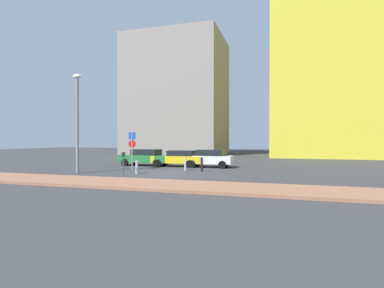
{
  "coord_description": "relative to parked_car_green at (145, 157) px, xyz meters",
  "views": [
    {
      "loc": [
        7.6,
        -19.02,
        2.31
      ],
      "look_at": [
        1.32,
        1.65,
        2.03
      ],
      "focal_mm": 28.05,
      "sensor_mm": 36.0,
      "label": 1
    }
  ],
  "objects": [
    {
      "name": "traffic_bollard_near",
      "position": [
        2.35,
        -6.19,
        -0.32
      ],
      "size": [
        0.18,
        0.18,
        0.93
      ],
      "primitive_type": "cylinder",
      "color": "#B7B7BC",
      "rests_on": "ground"
    },
    {
      "name": "street_lamp",
      "position": [
        -1.79,
        -7.03,
        3.28
      ],
      "size": [
        0.7,
        0.36,
        6.9
      ],
      "color": "gray",
      "rests_on": "ground"
    },
    {
      "name": "sidewalk_brick",
      "position": [
        4.31,
        -10.81,
        -0.71
      ],
      "size": [
        40.0,
        3.22,
        0.14
      ],
      "primitive_type": "cube",
      "color": "#9E664C",
      "rests_on": "ground"
    },
    {
      "name": "building_colorful_midrise",
      "position": [
        18.3,
        21.85,
        11.5
      ],
      "size": [
        16.1,
        14.34,
        24.56
      ],
      "primitive_type": "cube",
      "color": "gold",
      "rests_on": "ground"
    },
    {
      "name": "traffic_bollard_mid",
      "position": [
        4.9,
        -3.32,
        -0.27
      ],
      "size": [
        0.15,
        0.15,
        1.02
      ],
      "primitive_type": "cylinder",
      "color": "#B7B7BC",
      "rests_on": "ground"
    },
    {
      "name": "parked_car_yellow",
      "position": [
        3.21,
        -0.01,
        -0.03
      ],
      "size": [
        4.47,
        1.99,
        1.41
      ],
      "color": "gold",
      "rests_on": "ground"
    },
    {
      "name": "parked_car_green",
      "position": [
        0.0,
        0.0,
        0.0
      ],
      "size": [
        4.64,
        2.05,
        1.49
      ],
      "color": "#237238",
      "rests_on": "ground"
    },
    {
      "name": "parking_sign_post",
      "position": [
        0.71,
        -3.79,
        1.08
      ],
      "size": [
        0.6,
        0.1,
        2.95
      ],
      "color": "gray",
      "rests_on": "ground"
    },
    {
      "name": "ground_plane",
      "position": [
        4.31,
        -5.65,
        -0.78
      ],
      "size": [
        120.0,
        120.0,
        0.0
      ],
      "primitive_type": "plane",
      "color": "#38383A"
    },
    {
      "name": "building_under_construction",
      "position": [
        -5.04,
        22.73,
        8.77
      ],
      "size": [
        15.28,
        12.62,
        19.11
      ],
      "primitive_type": "cube",
      "color": "gray",
      "rests_on": "ground"
    },
    {
      "name": "parking_meter",
      "position": [
        1.93,
        -7.26,
        0.19
      ],
      "size": [
        0.18,
        0.14,
        1.52
      ],
      "color": "#4C4C51",
      "rests_on": "ground"
    },
    {
      "name": "parked_car_white",
      "position": [
        5.91,
        0.08,
        0.01
      ],
      "size": [
        4.1,
        1.97,
        1.49
      ],
      "color": "white",
      "rests_on": "ground"
    },
    {
      "name": "traffic_bollard_far",
      "position": [
        6.21,
        -3.39,
        -0.27
      ],
      "size": [
        0.17,
        0.17,
        1.03
      ],
      "primitive_type": "cylinder",
      "color": "black",
      "rests_on": "ground"
    }
  ]
}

